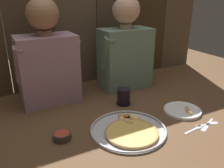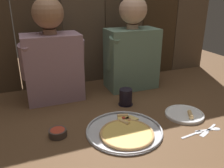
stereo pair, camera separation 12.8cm
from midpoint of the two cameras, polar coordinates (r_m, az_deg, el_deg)
The scene contains 11 objects.
ground_plane at distance 1.28m, azimuth -0.55°, elevation -8.99°, with size 3.20×3.20×0.00m, color brown.
pizza_tray at distance 1.18m, azimuth 1.14°, elevation -11.25°, with size 0.38×0.38×0.03m.
dinner_plate at distance 1.41m, azimuth 14.29°, elevation -6.30°, with size 0.22×0.22×0.03m.
drinking_glass at distance 1.44m, azimuth 0.30°, elevation -3.09°, with size 0.09×0.09×0.10m.
dipping_bowl at distance 1.17m, azimuth -15.23°, elevation -12.11°, with size 0.09×0.09×0.03m.
table_fork at distance 1.25m, azimuth 16.58°, elevation -10.59°, with size 0.13×0.03×0.01m.
table_knife at distance 1.32m, azimuth 19.65°, elevation -9.36°, with size 0.15×0.08×0.01m.
table_spoon at distance 1.33m, azimuth 20.46°, elevation -8.99°, with size 0.14×0.04×0.01m.
diner_left at distance 1.48m, azimuth -18.00°, elevation 6.52°, with size 0.38×0.22×0.64m.
diner_right at distance 1.65m, azimuth 1.02°, elevation 9.24°, with size 0.39×0.21×0.64m.
wooden_backdrop_wall at distance 1.72m, azimuth -11.31°, elevation 18.57°, with size 2.19×0.03×1.15m.
Camera 1 is at (-0.56, -0.96, 0.65)m, focal length 37.62 mm.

